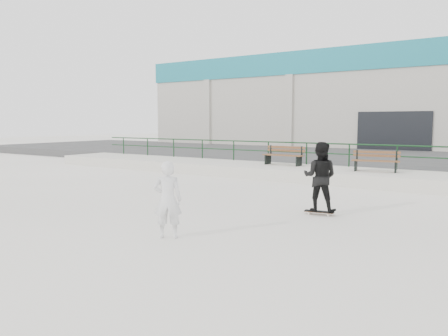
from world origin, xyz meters
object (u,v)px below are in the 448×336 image
Objects in this scene: bench_left at (284,156)px; skateboard at (319,212)px; bench_right at (376,161)px; standing_skater at (320,177)px; seated_skater at (168,200)px.

bench_left is 8.50m from skateboard.
skateboard is at bearing -96.47° from bench_right.
bench_left is at bearing 112.83° from skateboard.
bench_right is 1.00× the size of standing_skater.
skateboard is at bearing -9.77° from standing_skater.
skateboard is at bearing -55.96° from bench_left.
bench_right is 10.93m from seated_skater.
bench_right is 6.84m from skateboard.
standing_skater is at bearing -148.19° from seated_skater.
seated_skater is at bearing 55.65° from standing_skater.
standing_skater is 1.12× the size of seated_skater.
bench_left is 11.51m from seated_skater.
bench_left is 4.24m from bench_right.
standing_skater reaches higher than seated_skater.
standing_skater is (4.48, -7.18, 0.09)m from bench_left.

